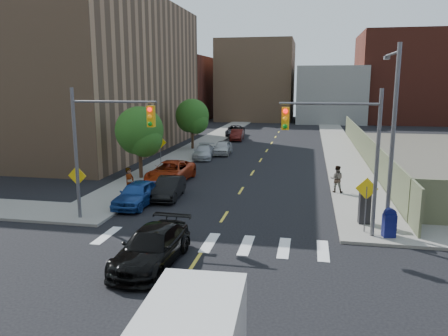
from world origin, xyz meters
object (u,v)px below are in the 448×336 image
at_px(black_sedan, 152,247).
at_px(parked_car_black, 169,188).
at_px(parked_car_white, 223,148).
at_px(parked_car_grey, 235,131).
at_px(parked_car_maroon, 237,135).
at_px(payphone, 365,206).
at_px(parked_car_blue, 137,194).
at_px(parked_car_red, 171,172).
at_px(mailbox, 389,223).
at_px(pedestrian_east, 337,179).
at_px(parked_car_silver, 204,152).
at_px(pedestrian_west, 129,183).

bearing_deg(black_sedan, parked_car_black, 106.93).
relative_size(parked_car_white, parked_car_grey, 0.79).
height_order(parked_car_maroon, payphone, payphone).
height_order(parked_car_blue, parked_car_black, parked_car_blue).
height_order(parked_car_red, mailbox, parked_car_red).
relative_size(parked_car_maroon, parked_car_grey, 0.81).
relative_size(parked_car_white, payphone, 2.21).
xyz_separation_m(parked_car_black, parked_car_maroon, (-0.33, 28.47, 0.02)).
distance_m(parked_car_black, parked_car_maroon, 28.47).
relative_size(parked_car_black, parked_car_grey, 0.79).
relative_size(parked_car_red, payphone, 2.99).
relative_size(parked_car_blue, black_sedan, 0.85).
xyz_separation_m(parked_car_red, mailbox, (13.74, -9.54, 0.05)).
bearing_deg(black_sedan, pedestrian_east, 61.26).
xyz_separation_m(parked_car_blue, pedestrian_east, (11.80, 5.07, 0.30)).
height_order(parked_car_black, black_sedan, black_sedan).
height_order(parked_car_black, pedestrian_east, pedestrian_east).
bearing_deg(black_sedan, parked_car_silver, 101.48).
bearing_deg(parked_car_silver, mailbox, -61.11).
distance_m(parked_car_silver, pedestrian_west, 15.85).
xyz_separation_m(payphone, pedestrian_west, (-13.68, 2.19, 0.06)).
bearing_deg(payphone, parked_car_maroon, 104.55).
height_order(black_sedan, payphone, payphone).
bearing_deg(parked_car_red, parked_car_grey, 91.59).
bearing_deg(pedestrian_west, parked_car_maroon, 11.44).
bearing_deg(pedestrian_west, mailbox, -90.49).
relative_size(parked_car_white, parked_car_maroon, 0.98).
bearing_deg(parked_car_blue, payphone, -3.41).
xyz_separation_m(black_sedan, mailbox, (9.88, 4.83, 0.08)).
relative_size(parked_car_white, black_sedan, 0.81).
height_order(parked_car_blue, parked_car_silver, parked_car_blue).
distance_m(parked_car_white, payphone, 23.76).
distance_m(parked_car_silver, payphone, 22.11).
bearing_deg(pedestrian_east, black_sedan, 65.63).
bearing_deg(parked_car_blue, pedestrian_east, 25.60).
relative_size(parked_car_grey, black_sedan, 1.02).
bearing_deg(parked_car_white, pedestrian_west, -98.75).
xyz_separation_m(parked_car_black, parked_car_grey, (-1.30, 32.75, 0.05)).
height_order(parked_car_grey, mailbox, mailbox).
bearing_deg(parked_car_grey, parked_car_white, -89.99).
distance_m(parked_car_red, parked_car_maroon, 24.14).
distance_m(pedestrian_west, pedestrian_east, 13.33).
xyz_separation_m(parked_car_maroon, parked_car_grey, (-0.97, 4.28, 0.03)).
distance_m(parked_car_black, parked_car_white, 17.43).
bearing_deg(parked_car_red, pedestrian_west, -97.24).
xyz_separation_m(parked_car_grey, payphone, (12.83, -36.09, 0.36)).
relative_size(parked_car_red, mailbox, 4.00).
bearing_deg(parked_car_black, pedestrian_west, -156.57).
bearing_deg(parked_car_silver, black_sedan, -86.90).
height_order(parked_car_red, payphone, payphone).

